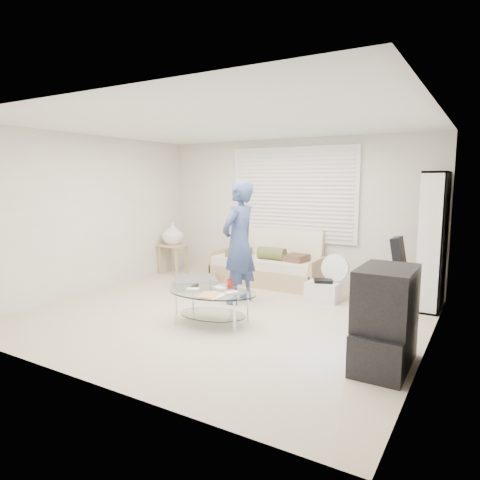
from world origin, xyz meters
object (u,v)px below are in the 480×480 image
Objects in this scene: futon_sofa at (267,266)px; coffee_table at (213,298)px; bookshelf at (433,241)px; tv_unit at (385,319)px.

futon_sofa is 1.59× the size of coffee_table.
bookshelf reaches higher than futon_sofa.
bookshelf reaches higher than coffee_table.
bookshelf is 1.55× the size of coffee_table.
coffee_table is (-2.12, 0.17, -0.13)m from tv_unit.
futon_sofa is at bearing 99.73° from coffee_table.
futon_sofa is 1.03× the size of bookshelf.
tv_unit is 2.13m from coffee_table.
tv_unit is 0.79× the size of coffee_table.
coffee_table is at bearing -136.08° from bookshelf.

